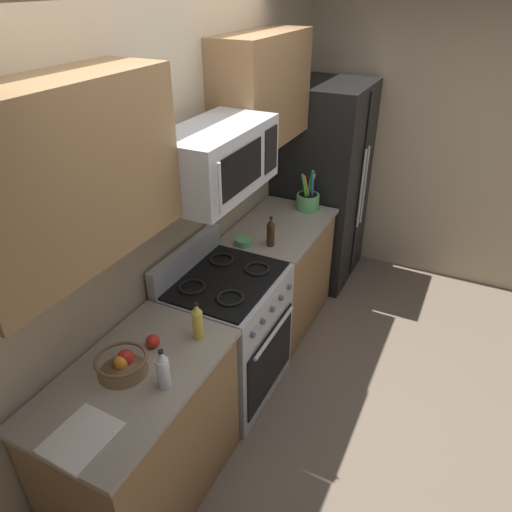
{
  "coord_description": "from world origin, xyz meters",
  "views": [
    {
      "loc": [
        -2.19,
        -0.64,
        2.58
      ],
      "look_at": [
        0.18,
        0.52,
        1.03
      ],
      "focal_mm": 33.51,
      "sensor_mm": 36.0,
      "label": 1
    }
  ],
  "objects_px": {
    "fruit_basket": "(122,364)",
    "utensil_crock": "(308,200)",
    "cutting_board": "(81,438)",
    "bottle_soy": "(271,232)",
    "apple_loose": "(153,341)",
    "range_oven": "(227,334)",
    "refrigerator": "(322,185)",
    "microwave": "(216,159)",
    "bottle_vinegar": "(163,370)",
    "prep_bowl": "(244,241)",
    "bottle_oil": "(197,322)"
  },
  "relations": [
    {
      "from": "utensil_crock",
      "to": "cutting_board",
      "type": "bearing_deg",
      "value": 179.28
    },
    {
      "from": "microwave",
      "to": "cutting_board",
      "type": "bearing_deg",
      "value": -176.61
    },
    {
      "from": "refrigerator",
      "to": "apple_loose",
      "type": "distance_m",
      "value": 2.5
    },
    {
      "from": "bottle_vinegar",
      "to": "utensil_crock",
      "type": "bearing_deg",
      "value": 2.68
    },
    {
      "from": "fruit_basket",
      "to": "utensil_crock",
      "type": "bearing_deg",
      "value": -3.53
    },
    {
      "from": "bottle_vinegar",
      "to": "bottle_oil",
      "type": "height_order",
      "value": "bottle_oil"
    },
    {
      "from": "cutting_board",
      "to": "bottle_soy",
      "type": "height_order",
      "value": "bottle_soy"
    },
    {
      "from": "apple_loose",
      "to": "prep_bowl",
      "type": "distance_m",
      "value": 1.18
    },
    {
      "from": "range_oven",
      "to": "fruit_basket",
      "type": "relative_size",
      "value": 4.26
    },
    {
      "from": "utensil_crock",
      "to": "bottle_soy",
      "type": "bearing_deg",
      "value": 178.64
    },
    {
      "from": "apple_loose",
      "to": "refrigerator",
      "type": "bearing_deg",
      "value": -1.1
    },
    {
      "from": "bottle_vinegar",
      "to": "bottle_soy",
      "type": "height_order",
      "value": "bottle_soy"
    },
    {
      "from": "microwave",
      "to": "fruit_basket",
      "type": "relative_size",
      "value": 3.12
    },
    {
      "from": "microwave",
      "to": "utensil_crock",
      "type": "relative_size",
      "value": 2.33
    },
    {
      "from": "fruit_basket",
      "to": "bottle_oil",
      "type": "relative_size",
      "value": 1.13
    },
    {
      "from": "prep_bowl",
      "to": "microwave",
      "type": "bearing_deg",
      "value": -169.9
    },
    {
      "from": "refrigerator",
      "to": "bottle_soy",
      "type": "relative_size",
      "value": 8.07
    },
    {
      "from": "microwave",
      "to": "apple_loose",
      "type": "height_order",
      "value": "microwave"
    },
    {
      "from": "refrigerator",
      "to": "range_oven",
      "type": "bearing_deg",
      "value": 179.45
    },
    {
      "from": "bottle_soy",
      "to": "bottle_oil",
      "type": "height_order",
      "value": "bottle_oil"
    },
    {
      "from": "range_oven",
      "to": "refrigerator",
      "type": "distance_m",
      "value": 1.84
    },
    {
      "from": "bottle_soy",
      "to": "bottle_oil",
      "type": "xyz_separation_m",
      "value": [
        -1.09,
        -0.08,
        0.0
      ]
    },
    {
      "from": "apple_loose",
      "to": "cutting_board",
      "type": "xyz_separation_m",
      "value": [
        -0.6,
        -0.08,
        -0.03
      ]
    },
    {
      "from": "prep_bowl",
      "to": "bottle_oil",
      "type": "bearing_deg",
      "value": -166.02
    },
    {
      "from": "apple_loose",
      "to": "bottle_oil",
      "type": "xyz_separation_m",
      "value": [
        0.17,
        -0.17,
        0.07
      ]
    },
    {
      "from": "fruit_basket",
      "to": "microwave",
      "type": "bearing_deg",
      "value": -1.48
    },
    {
      "from": "utensil_crock",
      "to": "apple_loose",
      "type": "distance_m",
      "value": 1.96
    },
    {
      "from": "refrigerator",
      "to": "prep_bowl",
      "type": "bearing_deg",
      "value": 174.4
    },
    {
      "from": "range_oven",
      "to": "microwave",
      "type": "height_order",
      "value": "microwave"
    },
    {
      "from": "range_oven",
      "to": "cutting_board",
      "type": "height_order",
      "value": "range_oven"
    },
    {
      "from": "range_oven",
      "to": "utensil_crock",
      "type": "xyz_separation_m",
      "value": [
        1.24,
        -0.08,
        0.51
      ]
    },
    {
      "from": "bottle_vinegar",
      "to": "bottle_oil",
      "type": "relative_size",
      "value": 0.95
    },
    {
      "from": "bottle_oil",
      "to": "cutting_board",
      "type": "bearing_deg",
      "value": 173.32
    },
    {
      "from": "range_oven",
      "to": "utensil_crock",
      "type": "distance_m",
      "value": 1.35
    },
    {
      "from": "range_oven",
      "to": "fruit_basket",
      "type": "xyz_separation_m",
      "value": [
        -0.92,
        0.05,
        0.49
      ]
    },
    {
      "from": "microwave",
      "to": "bottle_vinegar",
      "type": "height_order",
      "value": "microwave"
    },
    {
      "from": "cutting_board",
      "to": "bottle_soy",
      "type": "bearing_deg",
      "value": -0.48
    },
    {
      "from": "refrigerator",
      "to": "cutting_board",
      "type": "distance_m",
      "value": 3.1
    },
    {
      "from": "apple_loose",
      "to": "bottle_soy",
      "type": "distance_m",
      "value": 1.26
    },
    {
      "from": "refrigerator",
      "to": "cutting_board",
      "type": "relative_size",
      "value": 6.36
    },
    {
      "from": "prep_bowl",
      "to": "utensil_crock",
      "type": "bearing_deg",
      "value": -14.05
    },
    {
      "from": "fruit_basket",
      "to": "bottle_vinegar",
      "type": "bearing_deg",
      "value": -86.36
    },
    {
      "from": "refrigerator",
      "to": "microwave",
      "type": "xyz_separation_m",
      "value": [
        -1.78,
        0.05,
        0.79
      ]
    },
    {
      "from": "utensil_crock",
      "to": "fruit_basket",
      "type": "height_order",
      "value": "utensil_crock"
    },
    {
      "from": "range_oven",
      "to": "utensil_crock",
      "type": "bearing_deg",
      "value": -3.78
    },
    {
      "from": "cutting_board",
      "to": "prep_bowl",
      "type": "distance_m",
      "value": 1.79
    },
    {
      "from": "cutting_board",
      "to": "prep_bowl",
      "type": "bearing_deg",
      "value": 5.18
    },
    {
      "from": "microwave",
      "to": "utensil_crock",
      "type": "height_order",
      "value": "microwave"
    },
    {
      "from": "microwave",
      "to": "fruit_basket",
      "type": "xyz_separation_m",
      "value": [
        -0.92,
        0.02,
        -0.74
      ]
    },
    {
      "from": "bottle_vinegar",
      "to": "prep_bowl",
      "type": "xyz_separation_m",
      "value": [
        1.38,
        0.29,
        -0.07
      ]
    }
  ]
}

